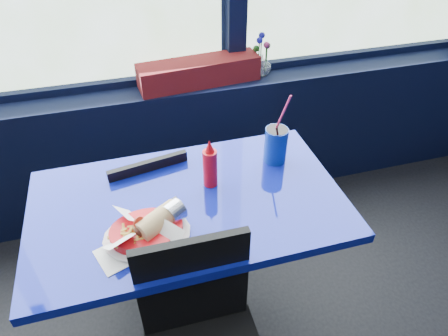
# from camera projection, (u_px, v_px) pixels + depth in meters

# --- Properties ---
(window_sill) EXTENTS (5.00, 0.26, 0.80)m
(window_sill) POSITION_uv_depth(u_px,v_px,m) (111.00, 156.00, 2.35)
(window_sill) COLOR black
(window_sill) RESTS_ON ground
(near_table) EXTENTS (1.20, 0.70, 0.75)m
(near_table) POSITION_uv_depth(u_px,v_px,m) (191.00, 233.00, 1.65)
(near_table) COLOR black
(near_table) RESTS_ON ground
(chair_near_back) EXTENTS (0.42, 0.42, 0.80)m
(chair_near_back) POSITION_uv_depth(u_px,v_px,m) (157.00, 203.00, 1.95)
(chair_near_back) COLOR black
(chair_near_back) RESTS_ON ground
(planter_box) EXTENTS (0.67, 0.22, 0.13)m
(planter_box) POSITION_uv_depth(u_px,v_px,m) (199.00, 72.00, 2.16)
(planter_box) COLOR maroon
(planter_box) RESTS_ON window_sill
(flower_vase) EXTENTS (0.13, 0.13, 0.24)m
(flower_vase) POSITION_uv_depth(u_px,v_px,m) (261.00, 62.00, 2.24)
(flower_vase) COLOR silver
(flower_vase) RESTS_ON window_sill
(food_basket) EXTENTS (0.29, 0.29, 0.10)m
(food_basket) POSITION_uv_depth(u_px,v_px,m) (148.00, 230.00, 1.38)
(food_basket) COLOR red
(food_basket) RESTS_ON near_table
(ketchup_bottle) EXTENTS (0.06, 0.06, 0.21)m
(ketchup_bottle) POSITION_uv_depth(u_px,v_px,m) (210.00, 165.00, 1.56)
(ketchup_bottle) COLOR red
(ketchup_bottle) RESTS_ON near_table
(soda_cup) EXTENTS (0.10, 0.10, 0.33)m
(soda_cup) POSITION_uv_depth(u_px,v_px,m) (276.00, 144.00, 1.69)
(soda_cup) COLOR navy
(soda_cup) RESTS_ON near_table
(napkin) EXTENTS (0.16, 0.16, 0.00)m
(napkin) POSITION_uv_depth(u_px,v_px,m) (118.00, 255.00, 1.33)
(napkin) COLOR white
(napkin) RESTS_ON near_table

